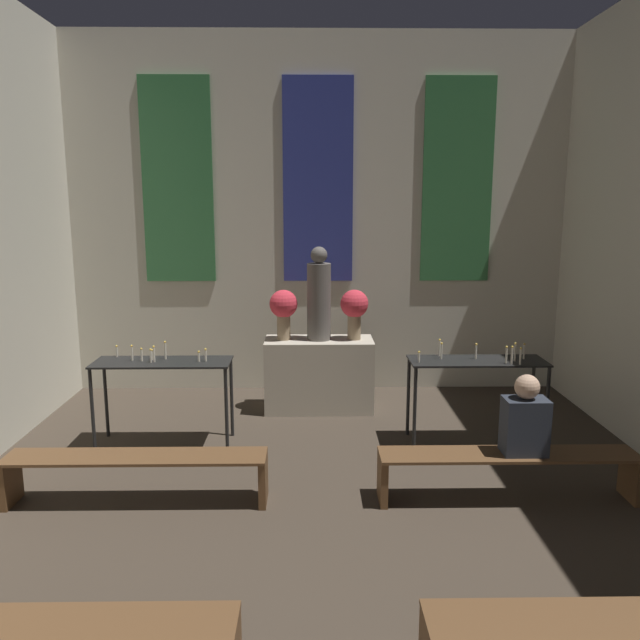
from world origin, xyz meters
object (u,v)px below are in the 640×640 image
object	(u,v)px
statue	(319,297)
pew_back_right	(508,465)
candle_rack_left	(163,372)
candle_rack_right	(477,371)
pew_back_left	(136,467)
pew_second_right	(637,637)
altar	(319,374)
flower_vase_right	(354,308)
flower_vase_left	(284,308)
person_seated	(525,419)

from	to	relation	value
statue	pew_back_right	xyz separation A→B (m)	(1.56, -2.41, -1.07)
candle_rack_left	candle_rack_right	distance (m)	3.25
candle_rack_right	pew_back_left	xyz separation A→B (m)	(-3.19, -1.31, -0.46)
candle_rack_right	pew_second_right	world-z (taller)	candle_rack_right
pew_back_left	pew_back_right	xyz separation A→B (m)	(3.12, 0.00, 0.00)
altar	flower_vase_right	xyz separation A→B (m)	(0.42, 0.00, 0.82)
flower_vase_left	pew_back_right	distance (m)	3.26
flower_vase_left	pew_back_right	size ratio (longest dim) A/B	0.28
candle_rack_left	flower_vase_left	bearing A→B (deg)	42.17
candle_rack_left	person_seated	xyz separation A→B (m)	(3.31, -1.32, -0.06)
candle_rack_left	person_seated	size ratio (longest dim) A/B	2.06
pew_second_right	flower_vase_left	bearing A→B (deg)	113.68
pew_back_left	person_seated	world-z (taller)	person_seated
candle_rack_left	statue	bearing A→B (deg)	33.86
altar	pew_second_right	size ratio (longest dim) A/B	0.60
pew_back_right	person_seated	world-z (taller)	person_seated
pew_second_right	flower_vase_right	bearing A→B (deg)	104.14
pew_back_left	person_seated	size ratio (longest dim) A/B	3.19
statue	candle_rack_left	xyz separation A→B (m)	(-1.63, -1.09, -0.61)
candle_rack_left	pew_back_left	size ratio (longest dim) A/B	0.64
candle_rack_left	pew_back_left	bearing A→B (deg)	-87.15
flower_vase_left	candle_rack_right	size ratio (longest dim) A/B	0.43
flower_vase_left	candle_rack_right	world-z (taller)	flower_vase_left
flower_vase_right	candle_rack_right	distance (m)	1.70
candle_rack_right	statue	bearing A→B (deg)	146.10
altar	flower_vase_left	xyz separation A→B (m)	(-0.42, 0.00, 0.82)
pew_second_right	pew_back_right	xyz separation A→B (m)	(0.00, 2.12, 0.00)
altar	flower_vase_right	world-z (taller)	flower_vase_right
statue	pew_back_left	bearing A→B (deg)	-122.97
flower_vase_left	pew_back_left	xyz separation A→B (m)	(-1.14, -2.41, -0.94)
statue	candle_rack_right	world-z (taller)	statue
pew_back_left	flower_vase_left	bearing A→B (deg)	64.67
altar	statue	distance (m)	0.95
pew_back_right	pew_second_right	bearing A→B (deg)	-90.00
statue	flower_vase_left	xyz separation A→B (m)	(-0.42, 0.00, -0.13)
candle_rack_left	pew_back_right	xyz separation A→B (m)	(3.19, -1.32, -0.46)
candle_rack_left	candle_rack_right	xyz separation A→B (m)	(3.25, -0.00, 0.00)
pew_second_right	person_seated	bearing A→B (deg)	86.71
candle_rack_left	pew_back_left	world-z (taller)	candle_rack_left
altar	flower_vase_left	distance (m)	0.92
statue	pew_back_right	size ratio (longest dim) A/B	0.51
candle_rack_right	pew_back_left	size ratio (longest dim) A/B	0.64
candle_rack_left	flower_vase_right	bearing A→B (deg)	28.04
altar	pew_back_left	world-z (taller)	altar
statue	candle_rack_left	distance (m)	2.05
candle_rack_left	candle_rack_right	world-z (taller)	candle_rack_right
altar	candle_rack_left	xyz separation A→B (m)	(-1.63, -1.09, 0.34)
pew_second_right	pew_back_right	size ratio (longest dim) A/B	1.00
person_seated	pew_second_right	bearing A→B (deg)	-93.29
candle_rack_left	pew_second_right	xyz separation A→B (m)	(3.19, -3.43, -0.46)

